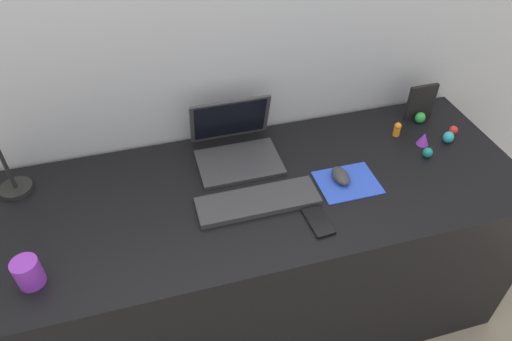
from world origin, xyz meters
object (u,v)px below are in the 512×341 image
Objects in this scene: toy_figurine_green at (420,118)px; toy_figurine_cyan at (448,137)px; keyboard at (258,201)px; mouse at (341,176)px; cell_phone at (318,221)px; picture_frame at (421,102)px; toy_figurine_teal at (428,153)px; laptop at (235,143)px; toy_figurine_purple at (424,139)px; toy_figurine_orange at (397,129)px; coffee_mug at (28,273)px; toy_figurine_red at (453,130)px.

toy_figurine_green and toy_figurine_cyan have the same top height.
toy_figurine_green is at bearing 19.39° from keyboard.
cell_phone is (-0.15, -0.17, -0.02)m from mouse.
cell_phone is 0.85× the size of picture_frame.
cell_phone is (0.16, -0.13, -0.01)m from keyboard.
picture_frame is 3.28× the size of toy_figurine_cyan.
picture_frame reaches higher than toy_figurine_teal.
keyboard is at bearing -87.80° from laptop.
keyboard is at bearing -168.96° from toy_figurine_purple.
toy_figurine_cyan is (0.17, -0.09, -0.01)m from toy_figurine_orange.
keyboard is 6.92× the size of toy_figurine_orange.
toy_figurine_cyan is (0.81, -0.15, -0.03)m from laptop.
toy_figurine_green is at bearing 15.12° from coffee_mug.
coffee_mug reaches higher than toy_figurine_green.
toy_figurine_red is (1.55, 0.29, -0.03)m from coffee_mug.
laptop is 0.78m from toy_figurine_green.
toy_figurine_purple reaches higher than toy_figurine_green.
toy_figurine_purple is 1.12× the size of toy_figurine_cyan.
mouse reaches higher than keyboard.
picture_frame reaches higher than toy_figurine_orange.
toy_figurine_purple reaches higher than mouse.
toy_figurine_cyan is (0.49, 0.09, 0.00)m from mouse.
coffee_mug is (-0.70, -0.13, 0.03)m from keyboard.
toy_figurine_teal is (-0.17, -0.10, 0.00)m from toy_figurine_red.
toy_figurine_green is (0.76, 0.27, 0.01)m from keyboard.
toy_figurine_orange reaches higher than mouse.
picture_frame is at bearing 97.75° from toy_figurine_cyan.
toy_figurine_purple is 0.10m from toy_figurine_cyan.
cell_phone is 0.60m from toy_figurine_purple.
keyboard is 4.27× the size of mouse.
mouse is 1.62× the size of toy_figurine_orange.
mouse is at bearing 43.99° from cell_phone.
toy_figurine_orange is at bearing 132.08° from toy_figurine_purple.
mouse is 0.51m from toy_figurine_green.
toy_figurine_green reaches higher than toy_figurine_red.
toy_figurine_cyan is at bearing 17.76° from cell_phone.
toy_figurine_red is 0.15m from toy_figurine_purple.
cell_phone is at bearing -158.98° from toy_figurine_teal.
toy_figurine_purple is (0.39, 0.11, 0.00)m from mouse.
toy_figurine_purple is at bearing 11.04° from keyboard.
toy_figurine_orange is at bearing -148.57° from picture_frame.
toy_figurine_red reaches higher than cell_phone.
cell_phone is 0.69m from toy_figurine_cyan.
picture_frame is at bearing 116.56° from toy_figurine_red.
laptop is 0.40m from mouse.
picture_frame is 0.18m from toy_figurine_orange.
toy_figurine_cyan is at bearing -76.23° from toy_figurine_green.
coffee_mug is (-0.86, 0.01, 0.04)m from cell_phone.
toy_figurine_teal is at bearing 7.83° from coffee_mug.
toy_figurine_red is at bearing 9.19° from toy_figurine_purple.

